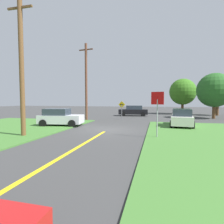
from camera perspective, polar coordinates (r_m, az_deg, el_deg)
ground_plane at (r=14.96m, az=-1.34°, el=-5.53°), size 120.00×120.00×0.00m
lane_stripe_center at (r=7.71m, az=-17.48°, el=-14.37°), size 0.20×14.00×0.01m
stop_sign at (r=11.81m, az=13.97°, el=2.04°), size 0.78×0.23×2.92m
car_approaching_junction at (r=28.71m, az=6.67°, el=0.41°), size 4.59×2.37×1.62m
car_on_crossroad at (r=17.79m, az=20.93°, el=-1.71°), size 2.30×4.41×1.62m
parked_car_near_building at (r=17.78m, az=-15.85°, el=-1.61°), size 4.15×2.59×1.62m
utility_pole_near at (r=13.49m, az=-26.40°, el=12.75°), size 1.80×0.30×8.97m
utility_pole_mid at (r=22.19m, az=-8.06°, el=9.48°), size 1.80×0.35×9.08m
direction_sign at (r=23.38m, az=3.06°, el=1.28°), size 0.90×0.16×2.32m
oak_tree_left at (r=34.44m, az=21.21°, el=5.89°), size 4.55×4.55×6.21m
pine_tree_center at (r=27.49m, az=29.36°, el=5.95°), size 4.45×4.45×5.97m
oak_tree_right at (r=33.70m, az=30.16°, el=6.16°), size 3.05×3.05×5.91m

